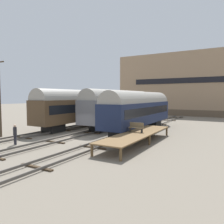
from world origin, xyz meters
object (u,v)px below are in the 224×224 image
Objects in this scene: train_car_grey at (120,105)px; train_car_navy at (140,109)px; train_car_brown at (79,106)px; bench at (136,127)px; person_worker at (15,132)px.

train_car_grey is 5.56m from train_car_navy.
bench is at bearing -26.39° from train_car_brown.
train_car_navy is (8.90, 0.85, -0.19)m from train_car_brown.
person_worker is (2.12, -11.96, -1.90)m from train_car_brown.
train_car_brown reaches higher than train_car_navy.
bench reaches higher than person_worker.
bench is (2.32, -6.42, -1.35)m from train_car_navy.
train_car_brown is 0.99× the size of train_car_navy.
train_car_navy reaches higher than bench.
train_car_grey is 9.38× the size of person_worker.
train_car_brown is 8.94m from train_car_navy.
person_worker is (-2.33, -16.13, -1.90)m from train_car_grey.
person_worker is at bearing -79.94° from train_car_brown.
train_car_navy is at bearing 109.84° from bench.
train_car_navy is at bearing 62.11° from person_worker.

